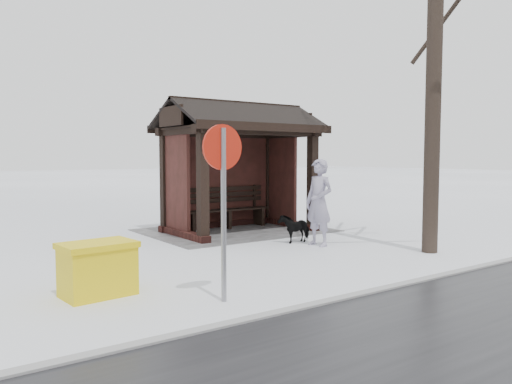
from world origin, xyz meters
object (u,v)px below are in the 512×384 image
bus_shelter (236,141)px  road_sign (223,173)px  dog (295,228)px  pedestrian (319,202)px  grit_bin (98,269)px

bus_shelter → road_sign: bus_shelter is taller
dog → road_sign: road_sign is taller
pedestrian → grit_bin: 4.94m
pedestrian → road_sign: bearing=-64.1°
bus_shelter → road_sign: size_ratio=1.65×
dog → grit_bin: (4.66, 1.67, 0.06)m
grit_bin → road_sign: (-1.19, 1.13, 1.23)m
dog → pedestrian: bearing=6.7°
dog → grit_bin: 4.95m
road_sign → dog: bearing=-143.4°
pedestrian → road_sign: 4.28m
pedestrian → grit_bin: size_ratio=1.81×
bus_shelter → grit_bin: (4.52, 3.71, -1.81)m
grit_bin → road_sign: 2.05m
grit_bin → bus_shelter: bearing=-146.6°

